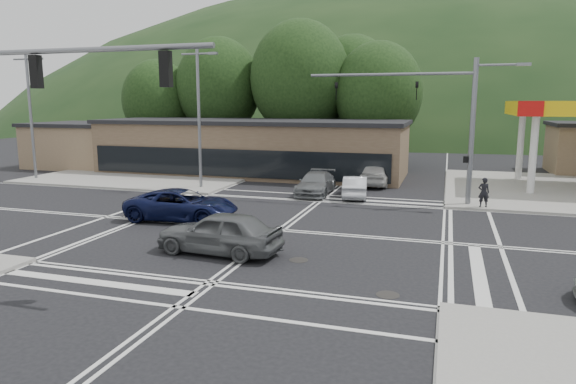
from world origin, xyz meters
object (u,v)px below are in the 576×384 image
(car_blue_west, at_px, (182,205))
(car_queue_b, at_px, (376,174))
(car_grey_center, at_px, (219,232))
(car_queue_a, at_px, (355,187))
(pedestrian, at_px, (484,192))
(car_northbound, at_px, (316,183))

(car_blue_west, bearing_deg, car_queue_b, -33.87)
(car_blue_west, height_order, car_grey_center, car_grey_center)
(car_grey_center, distance_m, car_queue_a, 13.38)
(car_queue_b, relative_size, pedestrian, 2.95)
(car_queue_b, distance_m, pedestrian, 9.24)
(car_grey_center, relative_size, car_northbound, 1.01)
(car_grey_center, relative_size, pedestrian, 3.02)
(car_grey_center, bearing_deg, pedestrian, 143.03)
(car_grey_center, height_order, car_northbound, car_grey_center)
(car_northbound, bearing_deg, car_queue_a, -9.76)
(pedestrian, bearing_deg, car_queue_a, -19.10)
(car_blue_west, relative_size, car_queue_b, 1.15)
(car_northbound, distance_m, pedestrian, 9.88)
(car_blue_west, height_order, car_queue_a, car_blue_west)
(car_blue_west, height_order, car_northbound, car_blue_west)
(pedestrian, bearing_deg, car_northbound, -18.10)
(car_grey_center, relative_size, car_queue_a, 1.21)
(pedestrian, bearing_deg, car_grey_center, 41.69)
(car_northbound, bearing_deg, car_queue_b, 54.20)
(car_queue_a, xyz_separation_m, car_northbound, (-2.53, 0.35, 0.03))
(pedestrian, bearing_deg, car_queue_b, -51.98)
(car_grey_center, xyz_separation_m, pedestrian, (10.06, 11.56, 0.13))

